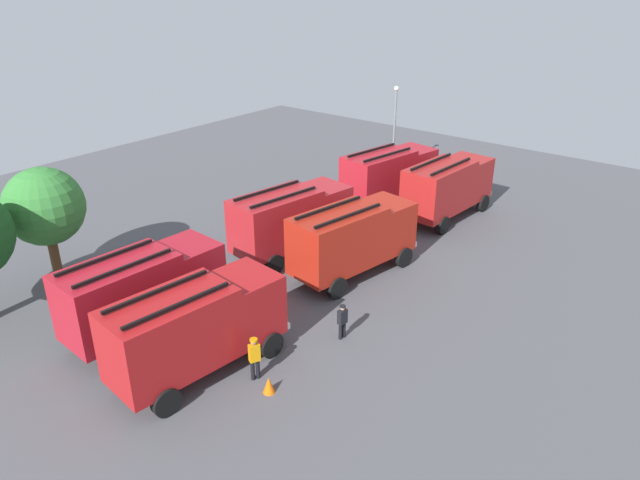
# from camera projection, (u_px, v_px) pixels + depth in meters

# --- Properties ---
(ground_plane) EXTENTS (56.97, 56.97, 0.00)m
(ground_plane) POSITION_uv_depth(u_px,v_px,m) (320.00, 263.00, 31.72)
(ground_plane) COLOR #4C4C51
(fire_truck_0) EXTENTS (7.42, 3.39, 3.88)m
(fire_truck_0) POSITION_uv_depth(u_px,v_px,m) (196.00, 326.00, 22.34)
(fire_truck_0) COLOR #A61618
(fire_truck_0) RESTS_ON ground
(fire_truck_1) EXTENTS (7.50, 3.69, 3.88)m
(fire_truck_1) POSITION_uv_depth(u_px,v_px,m) (353.00, 237.00, 29.71)
(fire_truck_1) COLOR #A51F12
(fire_truck_1) RESTS_ON ground
(fire_truck_2) EXTENTS (7.35, 3.16, 3.88)m
(fire_truck_2) POSITION_uv_depth(u_px,v_px,m) (448.00, 186.00, 36.61)
(fire_truck_2) COLOR #A71D1C
(fire_truck_2) RESTS_ON ground
(fire_truck_3) EXTENTS (7.33, 3.10, 3.88)m
(fire_truck_3) POSITION_uv_depth(u_px,v_px,m) (143.00, 289.00, 24.89)
(fire_truck_3) COLOR #A71622
(fire_truck_3) RESTS_ON ground
(fire_truck_4) EXTENTS (7.48, 3.60, 3.88)m
(fire_truck_4) POSITION_uv_depth(u_px,v_px,m) (291.00, 218.00, 31.94)
(fire_truck_4) COLOR #AB1E23
(fire_truck_4) RESTS_ON ground
(fire_truck_5) EXTENTS (7.50, 3.68, 3.88)m
(fire_truck_5) POSITION_uv_depth(u_px,v_px,m) (389.00, 174.00, 38.77)
(fire_truck_5) COLOR #AD1923
(fire_truck_5) RESTS_ON ground
(firefighter_0) EXTENTS (0.45, 0.30, 1.62)m
(firefighter_0) POSITION_uv_depth(u_px,v_px,m) (342.00, 320.00, 24.98)
(firefighter_0) COLOR black
(firefighter_0) RESTS_ON ground
(firefighter_1) EXTENTS (0.38, 0.48, 1.62)m
(firefighter_1) POSITION_uv_depth(u_px,v_px,m) (304.00, 209.00, 36.37)
(firefighter_1) COLOR black
(firefighter_1) RESTS_ON ground
(firefighter_2) EXTENTS (0.48, 0.40, 1.84)m
(firefighter_2) POSITION_uv_depth(u_px,v_px,m) (255.00, 356.00, 22.41)
(firefighter_2) COLOR black
(firefighter_2) RESTS_ON ground
(firefighter_3) EXTENTS (0.47, 0.47, 1.82)m
(firefighter_3) POSITION_uv_depth(u_px,v_px,m) (294.00, 212.00, 35.70)
(firefighter_3) COLOR black
(firefighter_3) RESTS_ON ground
(firefighter_4) EXTENTS (0.42, 0.48, 1.71)m
(firefighter_4) POSITION_uv_depth(u_px,v_px,m) (379.00, 173.00, 42.59)
(firefighter_4) COLOR black
(firefighter_4) RESTS_ON ground
(tree_1) EXTENTS (3.84, 3.84, 5.95)m
(tree_1) POSITION_uv_depth(u_px,v_px,m) (44.00, 207.00, 28.41)
(tree_1) COLOR brown
(tree_1) RESTS_ON ground
(traffic_cone_0) EXTENTS (0.46, 0.46, 0.66)m
(traffic_cone_0) POSITION_uv_depth(u_px,v_px,m) (269.00, 385.00, 21.98)
(traffic_cone_0) COLOR #F2600C
(traffic_cone_0) RESTS_ON ground
(traffic_cone_1) EXTENTS (0.49, 0.49, 0.70)m
(traffic_cone_1) POSITION_uv_depth(u_px,v_px,m) (339.00, 194.00, 40.49)
(traffic_cone_1) COLOR #F2600C
(traffic_cone_1) RESTS_ON ground
(lamppost) EXTENTS (0.36, 0.36, 6.58)m
(lamppost) POSITION_uv_depth(u_px,v_px,m) (395.00, 122.00, 44.47)
(lamppost) COLOR slate
(lamppost) RESTS_ON ground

